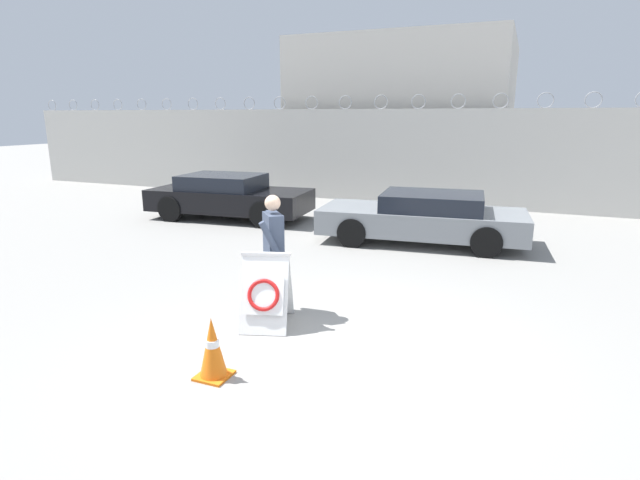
# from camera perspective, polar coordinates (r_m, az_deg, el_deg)

# --- Properties ---
(ground_plane) EXTENTS (90.00, 90.00, 0.00)m
(ground_plane) POSITION_cam_1_polar(r_m,az_deg,el_deg) (6.62, 1.01, -12.01)
(ground_plane) COLOR gray
(perimeter_wall) EXTENTS (36.00, 0.30, 3.57)m
(perimeter_wall) POSITION_cam_1_polar(r_m,az_deg,el_deg) (16.88, 15.14, 9.03)
(perimeter_wall) COLOR beige
(perimeter_wall) RESTS_ON ground_plane
(building_block) EXTENTS (8.18, 7.73, 5.81)m
(building_block) POSITION_cam_1_polar(r_m,az_deg,el_deg) (22.19, 10.01, 13.84)
(building_block) COLOR beige
(building_block) RESTS_ON ground_plane
(barricade_sign) EXTENTS (0.88, 1.01, 1.07)m
(barricade_sign) POSITION_cam_1_polar(r_m,az_deg,el_deg) (7.07, -6.19, -5.71)
(barricade_sign) COLOR white
(barricade_sign) RESTS_ON ground_plane
(security_guard) EXTENTS (0.50, 0.67, 1.79)m
(security_guard) POSITION_cam_1_polar(r_m,az_deg,el_deg) (7.42, -5.35, -0.88)
(security_guard) COLOR #514C42
(security_guard) RESTS_ON ground_plane
(traffic_cone_near) EXTENTS (0.37, 0.37, 0.72)m
(traffic_cone_near) POSITION_cam_1_polar(r_m,az_deg,el_deg) (5.88, -12.19, -11.97)
(traffic_cone_near) COLOR orange
(traffic_cone_near) RESTS_ON ground_plane
(parked_car_front_coupe) EXTENTS (4.70, 2.26, 1.26)m
(parked_car_front_coupe) POSITION_cam_1_polar(r_m,az_deg,el_deg) (14.64, -10.42, 4.95)
(parked_car_front_coupe) COLOR black
(parked_car_front_coupe) RESTS_ON ground_plane
(parked_car_rear_sedan) EXTENTS (4.83, 2.29, 1.18)m
(parked_car_rear_sedan) POSITION_cam_1_polar(r_m,az_deg,el_deg) (11.85, 11.75, 2.56)
(parked_car_rear_sedan) COLOR black
(parked_car_rear_sedan) RESTS_ON ground_plane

